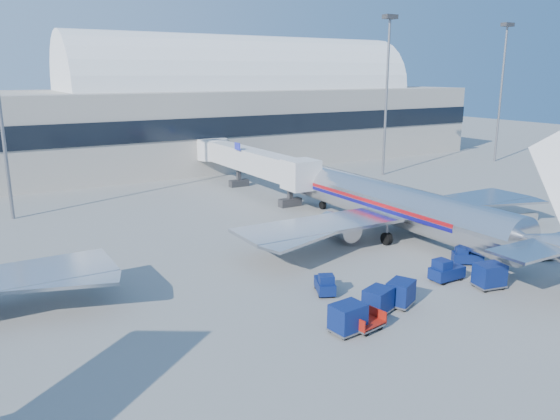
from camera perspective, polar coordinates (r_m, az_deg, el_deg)
ground at (r=41.94m, az=6.59°, el=-6.44°), size 260.00×260.00×0.00m
terminal at (r=88.01m, az=-23.99°, el=8.25°), size 170.00×28.15×21.00m
airliner_main at (r=50.62m, az=12.66°, el=0.36°), size 32.00×37.26×12.07m
jetbridge_near at (r=70.36m, az=-3.57°, el=5.30°), size 4.40×27.50×6.25m
mast_east at (r=81.56m, az=11.17°, el=13.94°), size 2.00×1.20×22.60m
mast_far_east at (r=99.88m, az=22.27°, el=13.16°), size 2.00×1.20×22.60m
barrier_near at (r=55.33m, az=20.38°, el=-1.68°), size 3.00×0.55×0.90m
barrier_mid at (r=57.88m, az=22.45°, el=-1.20°), size 3.00×0.55×0.90m
barrier_far at (r=60.49m, az=24.35°, el=-0.76°), size 3.00×0.55×0.90m
tug_lead at (r=41.51m, az=16.93°, el=-6.08°), size 2.57×1.29×1.67m
tug_right at (r=45.56m, az=18.89°, el=-4.55°), size 2.52×2.29×1.49m
tug_left at (r=37.67m, az=4.72°, el=-7.73°), size 1.97×2.54×1.48m
cart_train_a at (r=36.43m, az=12.50°, el=-8.44°), size 2.35×2.14×1.68m
cart_train_b at (r=35.07m, az=10.20°, el=-9.26°), size 2.23×1.97×1.64m
cart_train_c at (r=32.33m, az=7.10°, el=-11.10°), size 2.15×1.73×1.76m
cart_solo_near at (r=41.06m, az=21.04°, el=-6.38°), size 2.28×1.90×1.77m
cart_solo_far at (r=49.40m, az=26.23°, el=-3.45°), size 2.56×2.28×1.86m
cart_open_red at (r=33.04m, az=9.06°, el=-11.67°), size 2.18×1.70×0.53m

